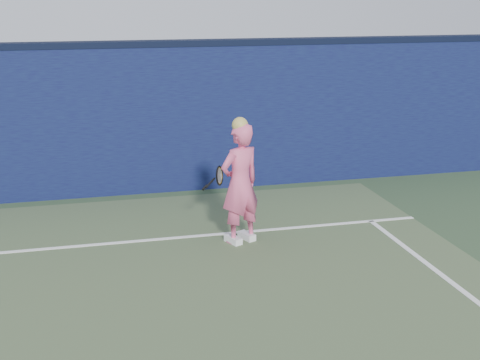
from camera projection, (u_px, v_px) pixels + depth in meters
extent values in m
cube|color=#0D0E3A|center=(44.00, 125.00, 11.09)|extent=(24.00, 0.40, 2.50)
cube|color=black|center=(38.00, 46.00, 10.73)|extent=(24.00, 0.42, 0.10)
imported|color=#E95A89|center=(240.00, 184.00, 9.17)|extent=(0.73, 0.62, 1.69)
sphere|color=tan|center=(240.00, 125.00, 8.94)|extent=(0.22, 0.22, 0.22)
cube|color=white|center=(247.00, 236.00, 9.45)|extent=(0.22, 0.30, 0.10)
cube|color=white|center=(233.00, 240.00, 9.31)|extent=(0.22, 0.30, 0.10)
torus|color=black|center=(220.00, 176.00, 9.56)|extent=(0.19, 0.28, 0.29)
torus|color=gold|center=(220.00, 176.00, 9.56)|extent=(0.15, 0.23, 0.24)
cylinder|color=beige|center=(220.00, 176.00, 9.56)|extent=(0.14, 0.22, 0.24)
cylinder|color=black|center=(210.00, 183.00, 9.40)|extent=(0.19, 0.22, 0.10)
cylinder|color=black|center=(205.00, 188.00, 9.31)|extent=(0.10, 0.11, 0.06)
cube|color=white|center=(45.00, 249.00, 9.09)|extent=(11.00, 0.08, 0.01)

